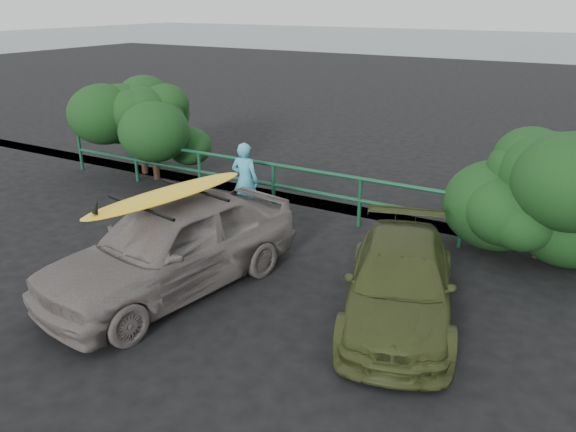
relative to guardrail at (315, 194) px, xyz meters
name	(u,v)px	position (x,y,z in m)	size (l,w,h in m)	color
ground	(146,332)	(0.00, -5.00, -0.52)	(80.00, 80.00, 0.00)	black
ocean	(569,45)	(0.00, 55.00, -0.52)	(200.00, 200.00, 0.00)	#526265
guardrail	(315,194)	(0.00, 0.00, 0.00)	(14.00, 0.08, 1.04)	#154A2F
shrub_left	(151,133)	(-4.80, 0.40, 0.65)	(3.20, 2.40, 2.35)	#173E17
sedan	(172,245)	(-0.48, -3.82, 0.22)	(1.74, 4.33, 1.48)	slate
olive_vehicle	(400,283)	(2.84, -2.85, 0.01)	(1.48, 3.65, 1.06)	#39421D
man	(245,181)	(-1.25, -0.70, 0.28)	(0.58, 0.38, 1.60)	#45B3D1
roof_rack	(168,198)	(-0.48, -3.82, 0.98)	(1.53, 1.07, 0.05)	black
surfboard	(168,194)	(-0.48, -3.82, 1.05)	(0.60, 2.87, 0.09)	yellow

